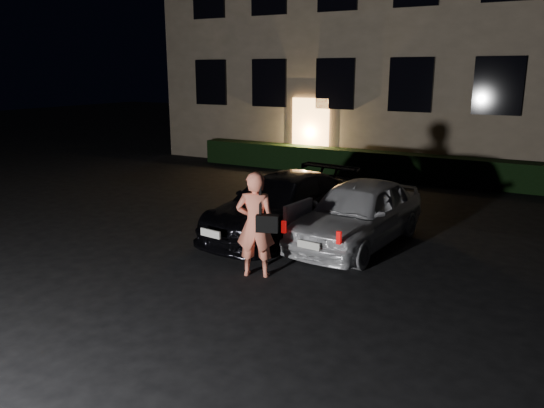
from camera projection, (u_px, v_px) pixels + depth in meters
The scene contains 5 objects.
ground at pixel (213, 295), 8.36m from camera, with size 80.00×80.00×0.00m, color black.
hedge at pixel (402, 167), 17.14m from camera, with size 15.00×0.70×0.85m, color black.
sedan at pixel (282, 205), 11.40m from camera, with size 2.29×4.55×1.26m.
hatch at pixel (358, 213), 10.65m from camera, with size 1.92×4.02×1.32m.
man at pixel (256, 224), 8.93m from camera, with size 0.85×0.64×1.82m.
Camera 1 is at (4.62, -6.31, 3.43)m, focal length 35.00 mm.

